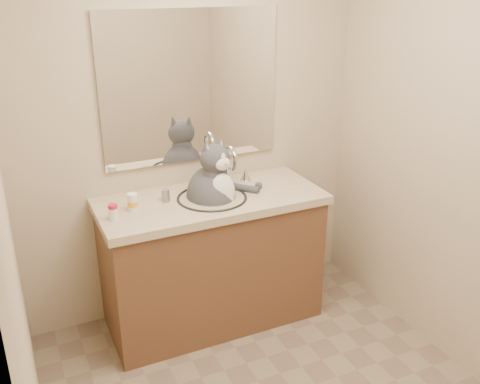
{
  "coord_description": "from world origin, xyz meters",
  "views": [
    {
      "loc": [
        -1.07,
        -1.75,
        2.08
      ],
      "look_at": [
        0.05,
        0.65,
        0.99
      ],
      "focal_mm": 40.0,
      "sensor_mm": 36.0,
      "label": 1
    }
  ],
  "objects_px": {
    "cat": "(213,193)",
    "pill_bottle_orange": "(133,202)",
    "pill_bottle_redcap": "(113,212)",
    "grey_canister": "(166,195)"
  },
  "relations": [
    {
      "from": "pill_bottle_redcap",
      "to": "grey_canister",
      "type": "bearing_deg",
      "value": 20.25
    },
    {
      "from": "cat",
      "to": "pill_bottle_redcap",
      "type": "bearing_deg",
      "value": 169.72
    },
    {
      "from": "pill_bottle_redcap",
      "to": "pill_bottle_orange",
      "type": "distance_m",
      "value": 0.15
    },
    {
      "from": "pill_bottle_orange",
      "to": "grey_canister",
      "type": "xyz_separation_m",
      "value": [
        0.2,
        0.04,
        -0.01
      ]
    },
    {
      "from": "cat",
      "to": "pill_bottle_orange",
      "type": "xyz_separation_m",
      "value": [
        -0.48,
        0.01,
        0.02
      ]
    },
    {
      "from": "grey_canister",
      "to": "cat",
      "type": "bearing_deg",
      "value": -10.6
    },
    {
      "from": "cat",
      "to": "pill_bottle_redcap",
      "type": "height_order",
      "value": "cat"
    },
    {
      "from": "cat",
      "to": "pill_bottle_redcap",
      "type": "distance_m",
      "value": 0.61
    },
    {
      "from": "cat",
      "to": "grey_canister",
      "type": "xyz_separation_m",
      "value": [
        -0.27,
        0.05,
        0.01
      ]
    },
    {
      "from": "cat",
      "to": "pill_bottle_orange",
      "type": "height_order",
      "value": "cat"
    }
  ]
}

